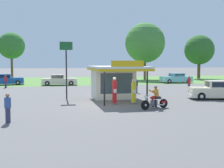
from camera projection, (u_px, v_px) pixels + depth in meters
ground_plane at (107, 105)px, 21.15m from camera, size 300.00×300.00×0.00m
grass_verge_strip at (73, 80)px, 50.35m from camera, size 120.00×24.00×0.01m
service_station_kiosk at (114, 79)px, 24.92m from camera, size 4.18×6.75×3.31m
gas_pump_nearside at (114, 92)px, 21.38m from camera, size 0.44×0.44×2.09m
gas_pump_offside at (133, 92)px, 21.71m from camera, size 0.44×0.44×1.94m
motorcycle_with_rider at (155, 99)px, 19.34m from camera, size 2.14×0.86×1.58m
featured_classic_sedan at (218, 91)px, 24.56m from camera, size 5.17×3.00×1.61m
parked_car_back_row_left at (59, 80)px, 39.74m from camera, size 5.07×2.16×1.50m
parked_car_back_row_centre_right at (116, 80)px, 41.35m from camera, size 5.10×2.42×1.41m
parked_car_back_row_right at (5, 80)px, 40.26m from camera, size 5.32×2.48×1.53m
parked_car_back_row_far_left at (176, 78)px, 44.28m from camera, size 5.11×2.22×1.53m
bystander_admiring_sedan at (8, 107)px, 14.83m from camera, size 0.34×0.34×1.55m
bystander_strolling_foreground at (136, 85)px, 29.57m from camera, size 0.34×0.34×1.51m
bystander_standing_back_lot at (6, 81)px, 35.67m from camera, size 0.34×0.34×1.62m
bystander_chatting_near_pumps at (189, 83)px, 30.46m from camera, size 0.34×0.34×1.73m
tree_oak_far_right at (145, 43)px, 52.68m from camera, size 7.44×7.44×10.59m
tree_oak_far_left at (199, 50)px, 55.80m from camera, size 5.82×5.82×8.62m
tree_oak_centre at (12, 46)px, 49.69m from camera, size 4.66×4.77×8.50m
roadside_pole_sign at (66, 60)px, 24.37m from camera, size 1.10×0.12×4.95m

